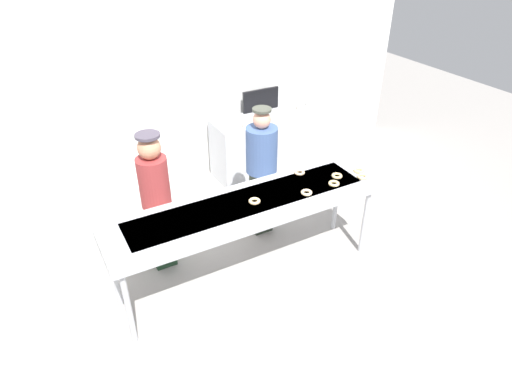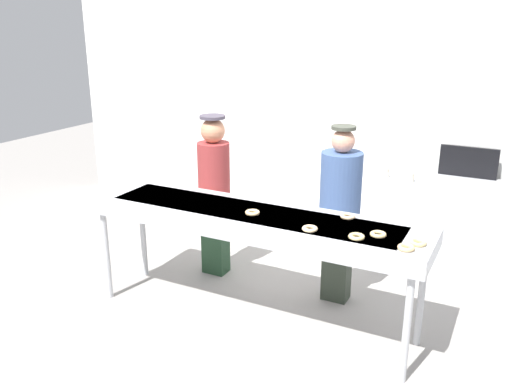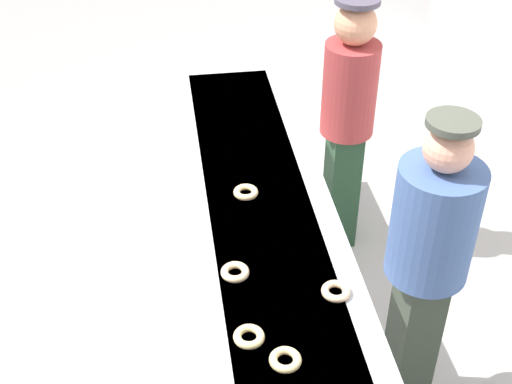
# 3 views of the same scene
# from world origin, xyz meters

# --- Properties ---
(ground_plane) EXTENTS (16.00, 16.00, 0.00)m
(ground_plane) POSITION_xyz_m (0.00, 0.00, 0.00)
(ground_plane) COLOR #9E9993
(back_wall) EXTENTS (8.00, 0.12, 3.20)m
(back_wall) POSITION_xyz_m (0.00, 2.48, 1.60)
(back_wall) COLOR white
(back_wall) RESTS_ON ground
(fryer_conveyor) EXTENTS (2.95, 0.69, 1.00)m
(fryer_conveyor) POSITION_xyz_m (0.00, 0.00, 0.93)
(fryer_conveyor) COLOR #B7BABF
(fryer_conveyor) RESTS_ON ground
(plain_donut_0) EXTENTS (0.16, 0.16, 0.03)m
(plain_donut_0) POSITION_xyz_m (0.04, -0.06, 1.02)
(plain_donut_0) COLOR #F9CD8B
(plain_donut_0) RESTS_ON fryer_conveyor
(plain_donut_1) EXTENTS (0.17, 0.17, 0.03)m
(plain_donut_1) POSITION_xyz_m (0.95, -0.16, 1.02)
(plain_donut_1) COLOR #EDD087
(plain_donut_1) RESTS_ON fryer_conveyor
(plain_donut_2) EXTENTS (0.16, 0.16, 0.03)m
(plain_donut_2) POSITION_xyz_m (1.07, -0.05, 1.02)
(plain_donut_2) COLOR #E5C582
(plain_donut_2) RESTS_ON fryer_conveyor
(plain_donut_3) EXTENTS (0.17, 0.17, 0.03)m
(plain_donut_3) POSITION_xyz_m (1.36, -0.07, 1.02)
(plain_donut_3) COLOR #F9D485
(plain_donut_3) RESTS_ON fryer_conveyor
(plain_donut_4) EXTENTS (0.16, 0.16, 0.03)m
(plain_donut_4) POSITION_xyz_m (0.59, -0.17, 1.02)
(plain_donut_4) COLOR beige
(plain_donut_4) RESTS_ON fryer_conveyor
(plain_donut_5) EXTENTS (0.16, 0.16, 0.03)m
(plain_donut_5) POSITION_xyz_m (1.31, -0.20, 1.02)
(plain_donut_5) COLOR #F5C885
(plain_donut_5) RESTS_ON fryer_conveyor
(plain_donut_6) EXTENTS (0.17, 0.17, 0.03)m
(plain_donut_6) POSITION_xyz_m (0.76, 0.21, 1.02)
(plain_donut_6) COLOR beige
(plain_donut_6) RESTS_ON fryer_conveyor
(worker_baker) EXTENTS (0.32, 0.32, 1.64)m
(worker_baker) POSITION_xyz_m (-0.76, 0.66, 0.93)
(worker_baker) COLOR #213E27
(worker_baker) RESTS_ON ground
(worker_assistant) EXTENTS (0.37, 0.37, 1.65)m
(worker_assistant) POSITION_xyz_m (0.54, 0.68, 0.96)
(worker_assistant) COLOR #2E372B
(worker_assistant) RESTS_ON ground
(prep_counter) EXTENTS (1.73, 0.60, 0.90)m
(prep_counter) POSITION_xyz_m (1.43, 2.03, 0.45)
(prep_counter) COLOR #B7BABF
(prep_counter) RESTS_ON ground
(paper_cup_0) EXTENTS (0.09, 0.09, 0.10)m
(paper_cup_0) POSITION_xyz_m (0.92, 1.81, 0.95)
(paper_cup_0) COLOR beige
(paper_cup_0) RESTS_ON prep_counter
(paper_cup_3) EXTENTS (0.09, 0.09, 0.10)m
(paper_cup_3) POSITION_xyz_m (0.64, 1.87, 0.95)
(paper_cup_3) COLOR beige
(paper_cup_3) RESTS_ON prep_counter
(menu_display) EXTENTS (0.59, 0.04, 0.33)m
(menu_display) POSITION_xyz_m (1.43, 2.28, 1.07)
(menu_display) COLOR black
(menu_display) RESTS_ON prep_counter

